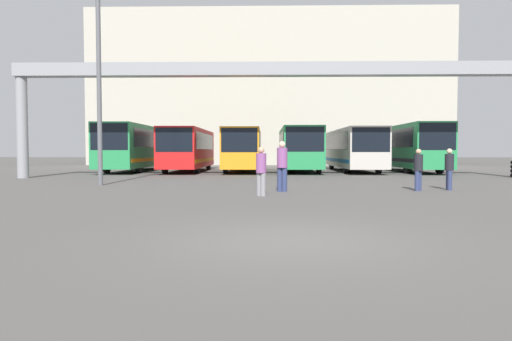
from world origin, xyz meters
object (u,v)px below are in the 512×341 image
(pedestrian_near_center, at_px, (261,170))
(pedestrian_near_right, at_px, (449,168))
(bus_slot_5, at_px, (409,145))
(lamp_post, at_px, (99,77))
(bus_slot_0, at_px, (137,145))
(pedestrian_near_left, at_px, (418,169))
(bus_slot_3, at_px, (299,147))
(bus_slot_1, at_px, (188,147))
(bus_slot_2, at_px, (244,148))
(bus_slot_4, at_px, (353,147))
(pedestrian_mid_left, at_px, (282,165))

(pedestrian_near_center, xyz_separation_m, pedestrian_near_right, (7.16, 2.43, -0.02))
(bus_slot_5, height_order, lamp_post, lamp_post)
(bus_slot_5, bearing_deg, pedestrian_near_right, -102.17)
(bus_slot_0, distance_m, pedestrian_near_left, 22.77)
(bus_slot_3, distance_m, pedestrian_near_center, 18.02)
(bus_slot_1, xyz_separation_m, pedestrian_near_center, (5.48, -18.00, -0.89))
(pedestrian_near_center, bearing_deg, bus_slot_0, -32.63)
(bus_slot_2, height_order, pedestrian_near_center, bus_slot_2)
(pedestrian_near_center, distance_m, lamp_post, 9.26)
(bus_slot_0, distance_m, pedestrian_near_center, 21.14)
(bus_slot_2, relative_size, bus_slot_3, 1.06)
(bus_slot_4, height_order, pedestrian_near_left, bus_slot_4)
(bus_slot_3, xyz_separation_m, pedestrian_near_center, (-2.54, -17.82, -0.92))
(bus_slot_5, bearing_deg, pedestrian_mid_left, -120.69)
(pedestrian_near_left, height_order, pedestrian_mid_left, pedestrian_mid_left)
(bus_slot_3, height_order, pedestrian_near_center, bus_slot_3)
(pedestrian_near_center, bearing_deg, bus_slot_3, -67.48)
(bus_slot_2, xyz_separation_m, pedestrian_near_center, (1.47, -18.14, -0.87))
(bus_slot_5, xyz_separation_m, pedestrian_near_center, (-10.57, -18.21, -1.04))
(bus_slot_3, xyz_separation_m, bus_slot_4, (4.01, 0.70, -0.03))
(bus_slot_2, xyz_separation_m, bus_slot_5, (12.04, 0.07, 0.16))
(bus_slot_1, height_order, bus_slot_5, bus_slot_5)
(bus_slot_3, bearing_deg, bus_slot_0, 175.06)
(pedestrian_near_center, height_order, pedestrian_mid_left, pedestrian_mid_left)
(bus_slot_0, relative_size, bus_slot_5, 1.12)
(bus_slot_3, bearing_deg, bus_slot_2, 175.43)
(pedestrian_near_left, xyz_separation_m, lamp_post, (-12.95, 2.48, 3.88))
(bus_slot_0, xyz_separation_m, bus_slot_3, (12.04, -1.04, -0.13))
(pedestrian_mid_left, relative_size, lamp_post, 0.21)
(pedestrian_near_center, height_order, pedestrian_near_left, pedestrian_near_center)
(bus_slot_1, height_order, pedestrian_near_center, bus_slot_1)
(pedestrian_near_center, relative_size, pedestrian_near_left, 1.04)
(bus_slot_1, distance_m, bus_slot_4, 12.05)
(bus_slot_0, relative_size, lamp_post, 1.40)
(bus_slot_3, distance_m, bus_slot_5, 8.04)
(pedestrian_near_left, bearing_deg, bus_slot_4, -133.30)
(pedestrian_near_center, bearing_deg, bus_slot_4, -78.86)
(bus_slot_5, xyz_separation_m, lamp_post, (-17.63, -13.63, 2.81))
(bus_slot_0, height_order, bus_slot_2, bus_slot_0)
(bus_slot_2, bearing_deg, bus_slot_1, -178.06)
(bus_slot_1, relative_size, pedestrian_mid_left, 5.64)
(bus_slot_2, bearing_deg, lamp_post, -112.42)
(bus_slot_4, distance_m, pedestrian_mid_left, 17.82)
(bus_slot_5, bearing_deg, bus_slot_2, -179.65)
(bus_slot_4, bearing_deg, pedestrian_mid_left, -109.01)
(bus_slot_3, distance_m, pedestrian_mid_left, 16.25)
(pedestrian_near_center, xyz_separation_m, lamp_post, (-7.06, 4.58, 3.85))
(bus_slot_0, bearing_deg, bus_slot_5, -1.84)
(bus_slot_4, xyz_separation_m, pedestrian_mid_left, (-5.80, -16.83, -0.77))
(bus_slot_3, bearing_deg, lamp_post, -125.97)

